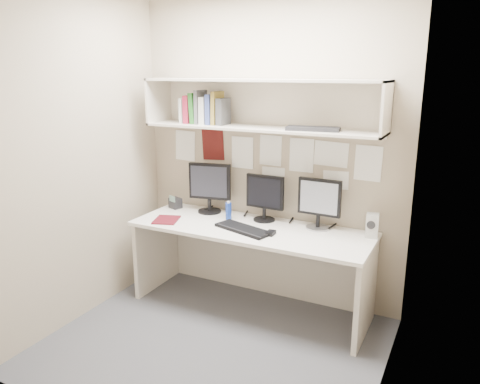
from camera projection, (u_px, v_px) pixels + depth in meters
The scene contains 19 objects.
floor at pixel (213, 345), 3.49m from camera, with size 2.40×2.00×0.01m, color #45454A.
wall_back at pixel (269, 152), 4.03m from camera, with size 2.40×0.02×2.60m, color tan.
wall_front at pixel (108, 214), 2.30m from camera, with size 2.40×0.02×2.60m, color tan.
wall_left at pixel (79, 160), 3.68m from camera, with size 0.02×2.00×2.60m, color tan.
wall_right at pixel (394, 196), 2.64m from camera, with size 0.02×2.00×2.60m, color tan.
desk at pixel (251, 268), 3.96m from camera, with size 2.00×0.70×0.73m.
overhead_hutch at pixel (263, 104), 3.80m from camera, with size 2.00×0.38×0.40m.
pinned_papers at pixel (268, 158), 4.03m from camera, with size 1.92×0.01×0.48m, color white, non-canonical shape.
monitor_left at pixel (210, 186), 4.22m from camera, with size 0.39×0.21×0.45m.
monitor_center at pixel (265, 195), 3.99m from camera, with size 0.34×0.19×0.40m.
monitor_right at pixel (319, 201), 3.78m from camera, with size 0.36×0.20×0.41m.
keyboard at pixel (243, 229), 3.78m from camera, with size 0.49×0.17×0.02m, color black.
mouse at pixel (271, 233), 3.68m from camera, with size 0.06×0.10×0.03m, color black.
speaker at pixel (372, 225), 3.61m from camera, with size 0.11×0.11×0.19m.
blue_bottle at pixel (229, 211), 4.05m from camera, with size 0.05×0.05×0.16m.
maroon_notebook at pixel (166, 220), 4.03m from camera, with size 0.20×0.24×0.01m, color #530E17.
desk_phone at pixel (175, 203), 4.38m from camera, with size 0.13×0.12×0.13m.
book_stack at pixel (205, 109), 3.99m from camera, with size 0.42×0.17×0.28m.
hutch_tray at pixel (313, 129), 3.56m from camera, with size 0.40×0.15×0.03m, color black.
Camera 1 is at (1.57, -2.67, 1.98)m, focal length 35.00 mm.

